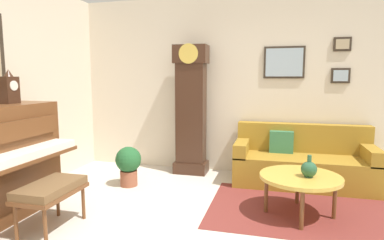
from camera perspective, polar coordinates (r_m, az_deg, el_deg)
The scene contains 9 objects.
wall_back at distance 5.26m, azimuth 7.59°, elevation 6.10°, with size 5.30×0.13×2.80m.
area_rug at distance 4.08m, azimuth 18.65°, elevation -14.79°, with size 2.10×1.50×0.01m, color maroon.
piano_bench at distance 3.59m, azimuth -23.56°, elevation -11.29°, with size 0.42×0.70×0.48m.
grandfather_clock at distance 5.12m, azimuth -0.17°, elevation 1.21°, with size 0.52×0.34×2.03m.
couch at distance 4.96m, azimuth 18.77°, elevation -7.05°, with size 1.90×0.80×0.84m.
coffee_table at distance 3.80m, azimuth 18.51°, elevation -9.66°, with size 0.88×0.88×0.46m.
mantel_clock at distance 4.16m, azimuth -29.42°, elevation 4.89°, with size 0.13×0.18×0.38m.
green_jug at distance 3.74m, azimuth 19.87°, elevation -8.11°, with size 0.17×0.17×0.24m.
potted_plant at distance 4.69m, azimuth -11.11°, elevation -7.50°, with size 0.36×0.36×0.56m.
Camera 1 is at (0.65, -2.82, 1.52)m, focal length 30.34 mm.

